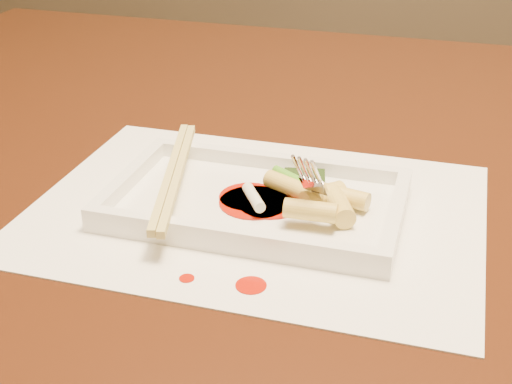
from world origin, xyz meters
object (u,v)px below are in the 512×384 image
(placemat, at_px, (256,210))
(fork, at_px, (341,126))
(plate_base, at_px, (256,206))
(table, at_px, (332,221))
(chopstick_a, at_px, (170,173))

(placemat, bearing_deg, fork, 14.42)
(placemat, relative_size, plate_base, 1.54)
(table, height_order, chopstick_a, chopstick_a)
(placemat, height_order, fork, fork)
(plate_base, bearing_deg, fork, 14.42)
(table, xyz_separation_m, chopstick_a, (-0.12, -0.18, 0.13))
(plate_base, height_order, fork, fork)
(fork, bearing_deg, chopstick_a, -173.25)
(placemat, distance_m, plate_base, 0.00)
(table, distance_m, placemat, 0.21)
(plate_base, bearing_deg, placemat, 0.00)
(placemat, xyz_separation_m, fork, (0.07, 0.02, 0.08))
(chopstick_a, bearing_deg, table, 55.26)
(placemat, height_order, chopstick_a, chopstick_a)
(table, distance_m, chopstick_a, 0.25)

